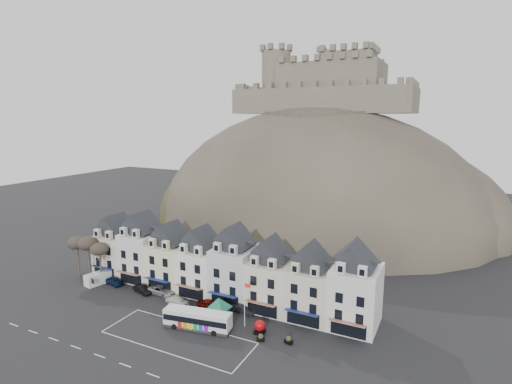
% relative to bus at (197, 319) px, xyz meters
% --- Properties ---
extents(ground, '(300.00, 300.00, 0.00)m').
position_rel_bus_xyz_m(ground, '(-3.19, -4.46, -1.60)').
color(ground, black).
rests_on(ground, ground).
extents(coach_bay_markings, '(22.00, 7.50, 0.01)m').
position_rel_bus_xyz_m(coach_bay_markings, '(-1.19, -3.21, -1.60)').
color(coach_bay_markings, silver).
rests_on(coach_bay_markings, ground).
extents(townhouse_terrace, '(54.40, 9.35, 11.80)m').
position_rel_bus_xyz_m(townhouse_terrace, '(-3.04, 11.50, 3.70)').
color(townhouse_terrace, beige).
rests_on(townhouse_terrace, ground).
extents(castle_hill, '(100.00, 76.00, 68.00)m').
position_rel_bus_xyz_m(castle_hill, '(-1.93, 64.49, -1.49)').
color(castle_hill, '#38342B').
rests_on(castle_hill, ground).
extents(castle, '(50.20, 22.20, 22.00)m').
position_rel_bus_xyz_m(castle, '(-2.68, 71.47, 38.59)').
color(castle, '#675D4E').
rests_on(castle, ground).
extents(tree_left_far, '(3.61, 3.61, 8.24)m').
position_rel_bus_xyz_m(tree_left_far, '(-32.19, 6.04, 5.30)').
color(tree_left_far, '#342C21').
rests_on(tree_left_far, ground).
extents(tree_left_mid, '(3.78, 3.78, 8.64)m').
position_rel_bus_xyz_m(tree_left_mid, '(-29.19, 6.04, 5.64)').
color(tree_left_mid, '#342C21').
rests_on(tree_left_mid, ground).
extents(tree_left_near, '(3.43, 3.43, 7.84)m').
position_rel_bus_xyz_m(tree_left_near, '(-26.19, 6.04, 4.95)').
color(tree_left_near, '#342C21').
rests_on(tree_left_near, ground).
extents(bus, '(10.51, 4.05, 2.89)m').
position_rel_bus_xyz_m(bus, '(0.00, 0.00, 0.00)').
color(bus, '#262628').
rests_on(bus, ground).
extents(bus_shelter, '(6.37, 6.37, 4.05)m').
position_rel_bus_xyz_m(bus_shelter, '(1.84, 3.03, 1.54)').
color(bus_shelter, black).
rests_on(bus_shelter, ground).
extents(red_buoy, '(1.68, 1.68, 2.08)m').
position_rel_bus_xyz_m(red_buoy, '(8.82, 2.97, -0.54)').
color(red_buoy, black).
rests_on(red_buoy, ground).
extents(flagpole, '(1.04, 0.14, 7.17)m').
position_rel_bus_xyz_m(flagpole, '(6.01, 3.72, 2.49)').
color(flagpole, silver).
rests_on(flagpole, ground).
extents(white_van, '(2.97, 4.99, 2.13)m').
position_rel_bus_xyz_m(white_van, '(-26.29, 5.29, -0.53)').
color(white_van, white).
rests_on(white_van, ground).
extents(planter_west, '(1.25, 0.85, 1.14)m').
position_rel_bus_xyz_m(planter_west, '(13.57, 2.37, -1.05)').
color(planter_west, black).
rests_on(planter_west, ground).
extents(planter_east, '(1.21, 0.84, 1.10)m').
position_rel_bus_xyz_m(planter_east, '(9.81, 1.21, -1.07)').
color(planter_east, black).
rests_on(planter_east, ground).
extents(car_navy, '(4.54, 2.62, 1.46)m').
position_rel_bus_xyz_m(car_navy, '(-23.19, 6.28, -0.87)').
color(car_navy, '#0B1937').
rests_on(car_navy, ground).
extents(car_black, '(4.45, 2.50, 1.39)m').
position_rel_bus_xyz_m(car_black, '(-15.85, 5.86, -0.91)').
color(car_black, black).
rests_on(car_black, ground).
extents(car_silver, '(5.23, 2.45, 1.48)m').
position_rel_bus_xyz_m(car_silver, '(-12.52, 7.01, -0.86)').
color(car_silver, gray).
rests_on(car_silver, ground).
extents(car_white, '(4.48, 2.07, 1.27)m').
position_rel_bus_xyz_m(car_white, '(-7.59, 5.04, -0.97)').
color(car_white, silver).
rests_on(car_white, ground).
extents(car_maroon, '(4.55, 2.29, 1.49)m').
position_rel_bus_xyz_m(car_maroon, '(-1.86, 6.20, -0.86)').
color(car_maroon, '#4D0A04').
rests_on(car_maroon, ground).
extents(car_charcoal, '(4.59, 2.12, 1.46)m').
position_rel_bus_xyz_m(car_charcoal, '(3.60, 7.54, -0.87)').
color(car_charcoal, black).
rests_on(car_charcoal, ground).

